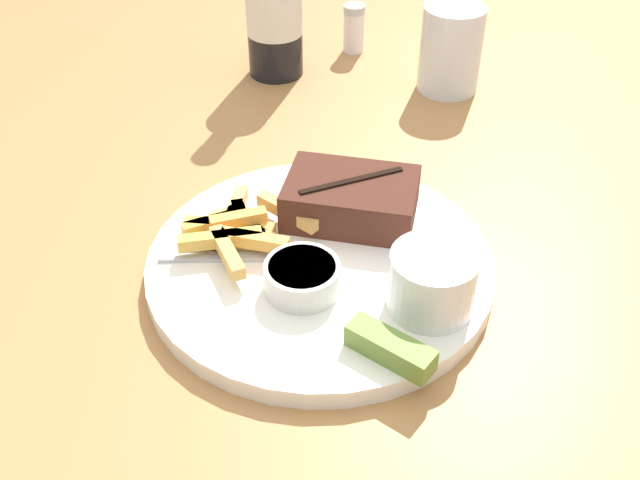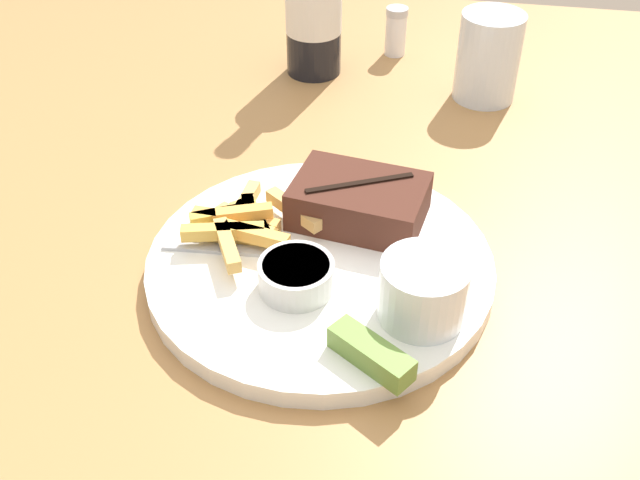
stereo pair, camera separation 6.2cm
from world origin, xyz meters
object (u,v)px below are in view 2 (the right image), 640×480
at_px(salt_shaker, 396,31).
at_px(pickle_spear, 371,354).
at_px(fork_utensil, 230,249).
at_px(dipping_sauce_cup, 296,275).
at_px(beer_bottle, 314,6).
at_px(dinner_plate, 320,265).
at_px(drinking_glass, 488,57).
at_px(coleslaw_cup, 424,288).
at_px(steak_portion, 359,201).

bearing_deg(salt_shaker, pickle_spear, -85.96).
bearing_deg(fork_utensil, dipping_sauce_cup, -31.99).
relative_size(pickle_spear, beer_bottle, 0.29).
bearing_deg(dinner_plate, drinking_glass, 68.94).
bearing_deg(drinking_glass, salt_shaker, 139.64).
bearing_deg(dipping_sauce_cup, coleslaw_cup, -7.23).
distance_m(dinner_plate, steak_portion, 0.07).
bearing_deg(dipping_sauce_cup, salt_shaker, 86.46).
xyz_separation_m(coleslaw_cup, fork_utensil, (-0.17, 0.05, -0.03)).
bearing_deg(beer_bottle, drinking_glass, -8.13).
bearing_deg(beer_bottle, pickle_spear, -74.59).
bearing_deg(steak_portion, pickle_spear, -79.01).
xyz_separation_m(drinking_glass, salt_shaker, (-0.12, 0.10, -0.02)).
relative_size(drinking_glass, salt_shaker, 1.63).
relative_size(dinner_plate, beer_bottle, 1.24).
xyz_separation_m(dinner_plate, dipping_sauce_cup, (-0.01, -0.04, 0.02)).
distance_m(fork_utensil, drinking_glass, 0.43).
xyz_separation_m(beer_bottle, drinking_glass, (0.22, -0.03, -0.03)).
bearing_deg(coleslaw_cup, salt_shaker, 98.12).
relative_size(coleslaw_cup, salt_shaker, 1.09).
height_order(pickle_spear, fork_utensil, pickle_spear).
xyz_separation_m(fork_utensil, beer_bottle, (0.00, 0.40, 0.07)).
xyz_separation_m(dipping_sauce_cup, salt_shaker, (0.03, 0.51, 0.00)).
distance_m(dinner_plate, fork_utensil, 0.08).
height_order(dinner_plate, fork_utensil, fork_utensil).
relative_size(dipping_sauce_cup, salt_shaker, 0.98).
height_order(steak_portion, fork_utensil, steak_portion).
bearing_deg(steak_portion, fork_utensil, -147.18).
xyz_separation_m(steak_portion, drinking_glass, (0.11, 0.30, 0.02)).
bearing_deg(drinking_glass, steak_portion, -110.89).
relative_size(fork_utensil, beer_bottle, 0.54).
height_order(beer_bottle, salt_shaker, beer_bottle).
height_order(drinking_glass, salt_shaker, drinking_glass).
distance_m(fork_utensil, salt_shaker, 0.48).
distance_m(dipping_sauce_cup, beer_bottle, 0.44).
distance_m(dipping_sauce_cup, pickle_spear, 0.10).
bearing_deg(dipping_sauce_cup, fork_utensil, 151.93).
height_order(dinner_plate, pickle_spear, pickle_spear).
height_order(dipping_sauce_cup, salt_shaker, salt_shaker).
height_order(coleslaw_cup, fork_utensil, coleslaw_cup).
distance_m(pickle_spear, drinking_glass, 0.48).
height_order(pickle_spear, beer_bottle, beer_bottle).
height_order(dinner_plate, dipping_sauce_cup, dipping_sauce_cup).
xyz_separation_m(beer_bottle, salt_shaker, (0.10, 0.07, -0.06)).
bearing_deg(coleslaw_cup, pickle_spear, -119.62).
distance_m(dipping_sauce_cup, fork_utensil, 0.08).
bearing_deg(steak_portion, dipping_sauce_cup, -109.74).
xyz_separation_m(steak_portion, beer_bottle, (-0.11, 0.33, 0.05)).
xyz_separation_m(pickle_spear, drinking_glass, (0.08, 0.48, 0.03)).
bearing_deg(pickle_spear, salt_shaker, 94.04).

